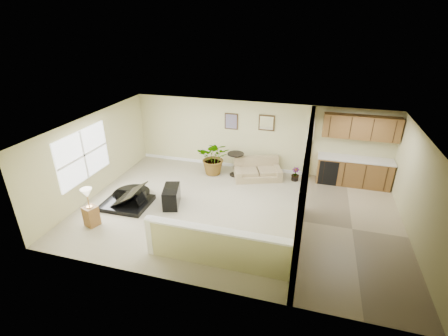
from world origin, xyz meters
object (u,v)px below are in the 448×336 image
(piano, at_px, (126,187))
(palm_plant, at_px, (214,158))
(accent_table, at_px, (236,161))
(piano_bench, at_px, (171,196))
(small_plant, at_px, (295,175))
(loveseat, at_px, (258,169))
(lamp_stand, at_px, (90,210))

(piano, bearing_deg, palm_plant, 53.34)
(piano, height_order, accent_table, piano)
(piano_bench, bearing_deg, small_plant, 37.86)
(accent_table, relative_size, palm_plant, 0.67)
(piano, xyz_separation_m, loveseat, (3.43, 2.75, -0.18))
(piano_bench, height_order, lamp_stand, lamp_stand)
(piano, height_order, palm_plant, piano)
(loveseat, bearing_deg, palm_plant, 163.75)
(accent_table, xyz_separation_m, lamp_stand, (-2.96, -4.00, -0.07))
(loveseat, bearing_deg, piano_bench, -150.35)
(piano, height_order, lamp_stand, piano)
(loveseat, relative_size, small_plant, 3.93)
(lamp_stand, bearing_deg, loveseat, 47.04)
(loveseat, distance_m, small_plant, 1.28)
(piano, bearing_deg, piano_bench, 9.78)
(small_plant, bearing_deg, piano_bench, -142.14)
(palm_plant, height_order, lamp_stand, palm_plant)
(palm_plant, bearing_deg, lamp_stand, -119.38)
(loveseat, distance_m, accent_table, 0.81)
(piano, distance_m, loveseat, 4.40)
(palm_plant, bearing_deg, accent_table, 5.22)
(small_plant, bearing_deg, lamp_stand, -140.32)
(piano, height_order, small_plant, piano)
(piano_bench, distance_m, accent_table, 2.81)
(loveseat, distance_m, lamp_stand, 5.51)
(loveseat, bearing_deg, lamp_stand, -153.00)
(piano, relative_size, accent_table, 1.99)
(piano, distance_m, lamp_stand, 1.32)
(small_plant, bearing_deg, palm_plant, -175.17)
(piano_bench, distance_m, lamp_stand, 2.24)
(lamp_stand, bearing_deg, small_plant, 39.68)
(piano_bench, relative_size, small_plant, 1.80)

